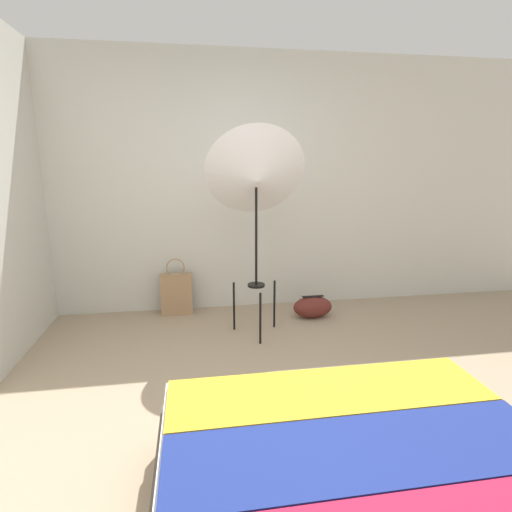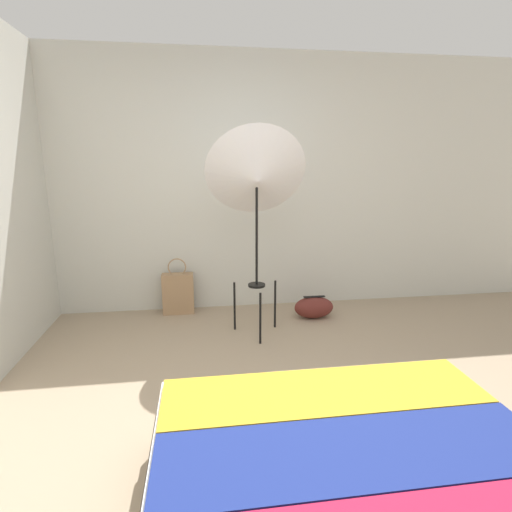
# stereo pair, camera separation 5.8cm
# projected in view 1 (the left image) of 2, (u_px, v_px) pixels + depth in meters

# --- Properties ---
(ground_plane) EXTENTS (14.00, 14.00, 0.00)m
(ground_plane) POSITION_uv_depth(u_px,v_px,m) (260.00, 454.00, 2.15)
(ground_plane) COLOR gray
(wall_back) EXTENTS (8.00, 0.05, 2.60)m
(wall_back) POSITION_uv_depth(u_px,v_px,m) (222.00, 185.00, 4.08)
(wall_back) COLOR beige
(wall_back) RESTS_ON ground_plane
(photo_umbrella) EXTENTS (0.87, 0.58, 1.83)m
(photo_umbrella) POSITION_uv_depth(u_px,v_px,m) (256.00, 178.00, 3.35)
(photo_umbrella) COLOR black
(photo_umbrella) RESTS_ON ground_plane
(tote_bag) EXTENTS (0.32, 0.13, 0.58)m
(tote_bag) POSITION_uv_depth(u_px,v_px,m) (177.00, 293.00, 4.10)
(tote_bag) COLOR #9E7A56
(tote_bag) RESTS_ON ground_plane
(duffel_bag) EXTENTS (0.40, 0.22, 0.23)m
(duffel_bag) POSITION_uv_depth(u_px,v_px,m) (313.00, 307.00, 4.02)
(duffel_bag) COLOR #5B231E
(duffel_bag) RESTS_ON ground_plane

